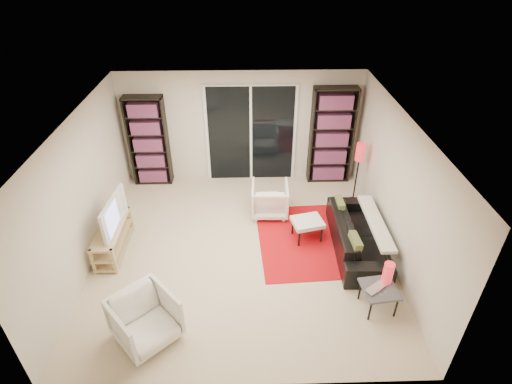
# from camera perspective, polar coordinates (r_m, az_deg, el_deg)

# --- Properties ---
(floor) EXTENTS (5.00, 5.00, 0.00)m
(floor) POSITION_cam_1_polar(r_m,az_deg,el_deg) (7.06, -1.98, -8.18)
(floor) COLOR beige
(floor) RESTS_ON ground
(wall_back) EXTENTS (5.00, 0.02, 2.40)m
(wall_back) POSITION_cam_1_polar(r_m,az_deg,el_deg) (8.54, -2.11, 9.22)
(wall_back) COLOR beige
(wall_back) RESTS_ON ground
(wall_front) EXTENTS (5.00, 0.02, 2.40)m
(wall_front) POSITION_cam_1_polar(r_m,az_deg,el_deg) (4.46, -2.35, -17.89)
(wall_front) COLOR beige
(wall_front) RESTS_ON ground
(wall_left) EXTENTS (0.02, 5.00, 2.40)m
(wall_left) POSITION_cam_1_polar(r_m,az_deg,el_deg) (6.85, -23.60, -0.32)
(wall_left) COLOR beige
(wall_left) RESTS_ON ground
(wall_right) EXTENTS (0.02, 5.00, 2.40)m
(wall_right) POSITION_cam_1_polar(r_m,az_deg,el_deg) (6.77, 19.47, 0.31)
(wall_right) COLOR beige
(wall_right) RESTS_ON ground
(ceiling) EXTENTS (5.00, 5.00, 0.02)m
(ceiling) POSITION_cam_1_polar(r_m,az_deg,el_deg) (5.77, -2.44, 10.02)
(ceiling) COLOR white
(ceiling) RESTS_ON wall_back
(sliding_door) EXTENTS (1.92, 0.08, 2.16)m
(sliding_door) POSITION_cam_1_polar(r_m,az_deg,el_deg) (8.56, -0.73, 8.23)
(sliding_door) COLOR white
(sliding_door) RESTS_ON ground
(bookshelf_left) EXTENTS (0.80, 0.30, 1.95)m
(bookshelf_left) POSITION_cam_1_polar(r_m,az_deg,el_deg) (8.72, -15.09, 6.98)
(bookshelf_left) COLOR black
(bookshelf_left) RESTS_ON ground
(bookshelf_right) EXTENTS (0.90, 0.30, 2.10)m
(bookshelf_right) POSITION_cam_1_polar(r_m,az_deg,el_deg) (8.64, 10.74, 7.85)
(bookshelf_right) COLOR black
(bookshelf_right) RESTS_ON ground
(tv_stand) EXTENTS (0.39, 1.22, 0.50)m
(tv_stand) POSITION_cam_1_polar(r_m,az_deg,el_deg) (7.30, -19.75, -6.21)
(tv_stand) COLOR tan
(tv_stand) RESTS_ON floor
(tv) EXTENTS (0.21, 0.99, 0.57)m
(tv) POSITION_cam_1_polar(r_m,az_deg,el_deg) (7.00, -20.39, -2.90)
(tv) COLOR black
(tv) RESTS_ON tv_stand
(rug) EXTENTS (1.65, 2.16, 0.01)m
(rug) POSITION_cam_1_polar(r_m,az_deg,el_deg) (7.30, 6.56, -6.77)
(rug) COLOR #B50B11
(rug) RESTS_ON floor
(sofa) EXTENTS (0.85, 2.02, 0.58)m
(sofa) POSITION_cam_1_polar(r_m,az_deg,el_deg) (7.12, 14.31, -5.95)
(sofa) COLOR black
(sofa) RESTS_ON floor
(armchair_back) EXTENTS (0.72, 0.74, 0.65)m
(armchair_back) POSITION_cam_1_polar(r_m,az_deg,el_deg) (7.73, 1.97, -1.02)
(armchair_back) COLOR silver
(armchair_back) RESTS_ON floor
(armchair_front) EXTENTS (1.08, 1.08, 0.71)m
(armchair_front) POSITION_cam_1_polar(r_m,az_deg,el_deg) (5.75, -15.55, -17.11)
(armchair_front) COLOR silver
(armchair_front) RESTS_ON floor
(ottoman) EXTENTS (0.61, 0.54, 0.40)m
(ottoman) POSITION_cam_1_polar(r_m,az_deg,el_deg) (7.14, 7.36, -4.40)
(ottoman) COLOR silver
(ottoman) RESTS_ON floor
(side_table) EXTENTS (0.54, 0.54, 0.40)m
(side_table) POSITION_cam_1_polar(r_m,az_deg,el_deg) (6.15, 17.24, -13.26)
(side_table) COLOR #434448
(side_table) RESTS_ON floor
(laptop) EXTENTS (0.40, 0.37, 0.03)m
(laptop) POSITION_cam_1_polar(r_m,az_deg,el_deg) (6.07, 17.08, -13.25)
(laptop) COLOR silver
(laptop) RESTS_ON side_table
(table_lamp) EXTENTS (0.15, 0.15, 0.34)m
(table_lamp) POSITION_cam_1_polar(r_m,az_deg,el_deg) (6.13, 18.34, -10.89)
(table_lamp) COLOR red
(table_lamp) RESTS_ON side_table
(floor_lamp) EXTENTS (0.20, 0.20, 1.30)m
(floor_lamp) POSITION_cam_1_polar(r_m,az_deg,el_deg) (7.99, 14.54, 4.66)
(floor_lamp) COLOR black
(floor_lamp) RESTS_ON floor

